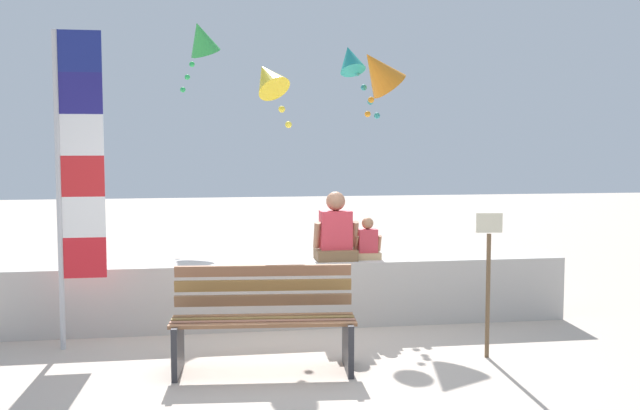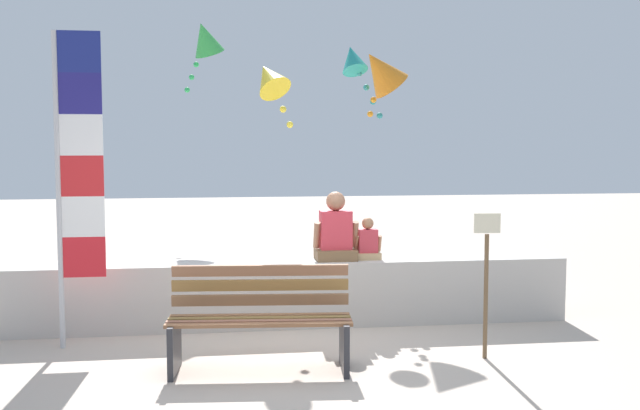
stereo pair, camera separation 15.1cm
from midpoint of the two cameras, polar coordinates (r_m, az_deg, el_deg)
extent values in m
plane|color=#BCAB9B|center=(7.14, -0.83, -11.32)|extent=(40.00, 40.00, 0.00)
cube|color=#B8B2AA|center=(8.21, -1.88, -6.65)|extent=(6.12, 0.59, 0.70)
cube|color=#915E3D|center=(6.37, -3.99, -9.13)|extent=(1.59, 0.21, 0.03)
cube|color=#925C46|center=(6.48, -3.97, -8.89)|extent=(1.59, 0.21, 0.03)
cube|color=olive|center=(6.59, -3.95, -8.66)|extent=(1.59, 0.21, 0.03)
cube|color=#956341|center=(6.70, -3.93, -8.43)|extent=(1.59, 0.21, 0.03)
cube|color=#896042|center=(6.77, -3.92, -7.24)|extent=(1.58, 0.19, 0.10)
cube|color=olive|center=(6.77, -3.93, -6.12)|extent=(1.58, 0.19, 0.10)
cube|color=#926145|center=(6.77, -3.93, -5.00)|extent=(1.58, 0.19, 0.10)
cube|color=#2D2D33|center=(6.64, -10.40, -10.61)|extent=(0.10, 0.53, 0.45)
cube|color=#2D2D33|center=(6.61, 2.53, -10.60)|extent=(0.10, 0.53, 0.45)
cube|color=brown|center=(8.17, 1.73, -3.78)|extent=(0.44, 0.36, 0.12)
cube|color=#D43745|center=(8.14, 1.73, -1.91)|extent=(0.34, 0.22, 0.42)
cylinder|color=#A06D50|center=(8.09, 0.29, -2.30)|extent=(0.07, 0.17, 0.30)
cylinder|color=#A06D50|center=(8.16, 3.20, -2.25)|extent=(0.07, 0.17, 0.30)
sphere|color=#A06D50|center=(8.11, 1.74, 0.29)|extent=(0.21, 0.21, 0.21)
cube|color=tan|center=(8.24, 4.18, -3.88)|extent=(0.27, 0.22, 0.07)
cube|color=#C23642|center=(8.22, 4.18, -2.74)|extent=(0.21, 0.13, 0.26)
cylinder|color=#A26F4E|center=(8.19, 3.32, -2.98)|extent=(0.04, 0.10, 0.19)
cylinder|color=#A26F4E|center=(8.24, 5.08, -2.94)|extent=(0.04, 0.10, 0.19)
sphere|color=#A26F4E|center=(8.20, 4.19, -1.40)|extent=(0.13, 0.13, 0.13)
cylinder|color=#B7B7BC|center=(7.49, -18.79, 0.96)|extent=(0.05, 0.05, 3.03)
cube|color=red|center=(7.52, -16.98, -3.82)|extent=(0.40, 0.02, 0.39)
cube|color=white|center=(7.47, -17.05, -0.86)|extent=(0.40, 0.02, 0.39)
cube|color=red|center=(7.44, -17.13, 2.13)|extent=(0.40, 0.02, 0.39)
cube|color=white|center=(7.43, -17.20, 5.13)|extent=(0.40, 0.02, 0.39)
cube|color=navy|center=(7.45, -17.28, 8.13)|extent=(0.40, 0.02, 0.39)
cube|color=navy|center=(7.48, -17.35, 11.11)|extent=(0.40, 0.02, 0.39)
cone|color=teal|center=(9.74, 2.96, 11.10)|extent=(0.45, 0.53, 0.46)
sphere|color=teal|center=(9.77, 3.48, 10.01)|extent=(0.08, 0.08, 0.08)
sphere|color=teal|center=(9.81, 4.00, 8.94)|extent=(0.08, 0.08, 0.08)
sphere|color=teal|center=(9.84, 4.51, 7.87)|extent=(0.08, 0.08, 0.08)
sphere|color=teal|center=(9.88, 5.01, 6.81)|extent=(0.08, 0.08, 0.08)
cone|color=green|center=(11.16, -8.35, 12.46)|extent=(0.73, 0.72, 0.59)
sphere|color=green|center=(11.21, -8.70, 11.50)|extent=(0.08, 0.08, 0.08)
sphere|color=green|center=(11.26, -9.05, 10.54)|extent=(0.08, 0.08, 0.08)
sphere|color=green|center=(11.31, -9.39, 9.59)|extent=(0.08, 0.08, 0.08)
sphere|color=green|center=(11.37, -9.72, 8.65)|extent=(0.08, 0.08, 0.08)
cone|color=orange|center=(9.61, 5.09, 10.21)|extent=(0.80, 0.64, 0.71)
sphere|color=orange|center=(9.68, 4.82, 9.10)|extent=(0.08, 0.08, 0.08)
sphere|color=orange|center=(9.76, 4.55, 8.01)|extent=(0.08, 0.08, 0.08)
sphere|color=orange|center=(9.84, 4.29, 6.94)|extent=(0.08, 0.08, 0.08)
cone|color=yellow|center=(8.80, -3.41, 9.69)|extent=(0.62, 0.67, 0.54)
sphere|color=yellow|center=(8.84, -2.87, 8.49)|extent=(0.08, 0.08, 0.08)
sphere|color=yellow|center=(8.89, -2.35, 7.31)|extent=(0.08, 0.08, 0.08)
sphere|color=yellow|center=(8.95, -1.83, 6.15)|extent=(0.08, 0.08, 0.08)
cylinder|color=brown|center=(7.06, 13.14, -6.82)|extent=(0.04, 0.04, 1.15)
cube|color=beige|center=(6.95, 13.25, -1.36)|extent=(0.24, 0.04, 0.18)
camera|label=1|loc=(0.08, -89.47, 0.05)|focal=41.94mm
camera|label=2|loc=(0.08, 90.53, -0.05)|focal=41.94mm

